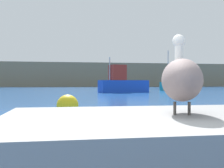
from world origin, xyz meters
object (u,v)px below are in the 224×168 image
object	(u,v)px
fishing_boat_teal	(177,85)
mooring_buoy	(68,106)
pelican	(181,79)
fishing_boat_blue	(122,83)

from	to	relation	value
fishing_boat_teal	mooring_buoy	distance (m)	32.66
pelican	fishing_boat_blue	distance (m)	28.77
mooring_buoy	fishing_boat_blue	bearing A→B (deg)	73.82
pelican	mooring_buoy	bearing A→B (deg)	27.70
mooring_buoy	pelican	bearing A→B (deg)	-80.56
fishing_boat_blue	fishing_boat_teal	size ratio (longest dim) A/B	1.03
fishing_boat_teal	mooring_buoy	world-z (taller)	fishing_boat_teal
pelican	fishing_boat_teal	xyz separation A→B (m)	(14.67, 35.04, -0.31)
fishing_boat_teal	pelican	bearing A→B (deg)	61.07
fishing_boat_teal	mooring_buoy	xyz separation A→B (m)	(-15.74, -28.62, -0.46)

